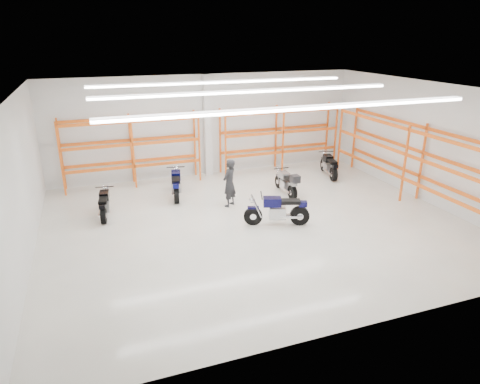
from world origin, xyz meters
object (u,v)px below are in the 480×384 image
object	(u,v)px
motorcycle_back_c	(287,183)
motorcycle_main	(280,211)
motorcycle_back_d	(329,166)
standing_man	(229,183)
structural_column	(207,126)
motorcycle_back_a	(104,205)
motorcycle_back_b	(176,185)

from	to	relation	value
motorcycle_back_c	motorcycle_main	bearing A→B (deg)	-120.74
motorcycle_back_d	standing_man	size ratio (longest dim) A/B	1.14
motorcycle_main	structural_column	distance (m)	6.52
motorcycle_back_c	standing_man	size ratio (longest dim) A/B	1.11
motorcycle_main	motorcycle_back_d	xyz separation A→B (m)	(4.34, 4.05, -0.03)
motorcycle_back_a	motorcycle_back_b	world-z (taller)	motorcycle_back_b
motorcycle_back_d	standing_man	distance (m)	5.72
motorcycle_main	standing_man	world-z (taller)	standing_man
motorcycle_main	motorcycle_back_c	bearing A→B (deg)	59.26
motorcycle_back_a	motorcycle_back_c	world-z (taller)	motorcycle_back_c
motorcycle_back_b	motorcycle_back_c	xyz separation A→B (m)	(4.24, -1.28, -0.01)
motorcycle_main	motorcycle_back_d	distance (m)	5.94
structural_column	motorcycle_back_b	bearing A→B (deg)	-129.69
motorcycle_back_a	motorcycle_back_d	world-z (taller)	motorcycle_back_d
motorcycle_back_d	structural_column	bearing A→B (deg)	156.59
motorcycle_main	motorcycle_back_b	size ratio (longest dim) A/B	0.99
motorcycle_back_a	standing_man	bearing A→B (deg)	-6.66
motorcycle_main	standing_man	xyz separation A→B (m)	(-1.05, 2.21, 0.40)
motorcycle_main	motorcycle_back_a	world-z (taller)	motorcycle_main
motorcycle_back_b	motorcycle_back_d	bearing A→B (deg)	1.93
motorcycle_main	motorcycle_back_a	size ratio (longest dim) A/B	1.11
motorcycle_back_b	structural_column	world-z (taller)	structural_column
motorcycle_main	structural_column	xyz separation A→B (m)	(-0.72, 6.24, 1.74)
motorcycle_back_d	standing_man	world-z (taller)	standing_man
standing_man	motorcycle_main	bearing A→B (deg)	74.83
motorcycle_back_a	motorcycle_back_d	xyz separation A→B (m)	(9.88, 1.32, 0.04)
motorcycle_main	standing_man	bearing A→B (deg)	115.51
motorcycle_back_b	motorcycle_back_d	world-z (taller)	motorcycle_back_b
motorcycle_back_a	structural_column	distance (m)	6.23
standing_man	structural_column	distance (m)	4.26
motorcycle_back_b	standing_man	world-z (taller)	standing_man
motorcycle_back_a	structural_column	size ratio (longest dim) A/B	0.43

